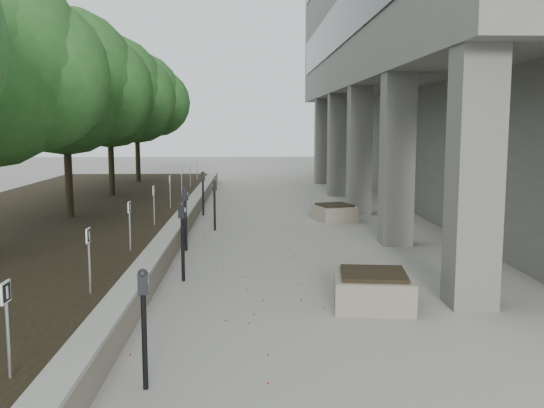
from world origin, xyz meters
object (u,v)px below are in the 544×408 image
object	(u,v)px
crabapple_tree_3	(66,113)
planter_back	(335,212)
crabapple_tree_4	(110,115)
parking_meter_3	(186,219)
crabapple_tree_5	(137,117)
parking_meter_2	(183,241)
parking_meter_4	(215,205)
parking_meter_5	(203,193)
parking_meter_1	(144,329)
planter_front	(373,289)

from	to	relation	value
crabapple_tree_3	planter_back	distance (m)	7.95
crabapple_tree_4	parking_meter_3	xyz separation A→B (m)	(3.32, -7.61, -2.40)
crabapple_tree_5	crabapple_tree_3	bearing A→B (deg)	-90.00
parking_meter_2	parking_meter_3	world-z (taller)	parking_meter_2
parking_meter_4	crabapple_tree_5	bearing A→B (deg)	92.24
crabapple_tree_5	parking_meter_2	distance (m)	15.91
parking_meter_5	crabapple_tree_4	bearing A→B (deg)	155.48
parking_meter_1	crabapple_tree_3	bearing A→B (deg)	101.22
parking_meter_1	parking_meter_5	distance (m)	12.67
crabapple_tree_5	parking_meter_1	distance (m)	20.38
crabapple_tree_4	crabapple_tree_5	world-z (taller)	same
parking_meter_2	parking_meter_3	xyz separation A→B (m)	(-0.23, 2.71, -0.01)
crabapple_tree_5	parking_meter_4	distance (m)	10.98
parking_meter_3	parking_meter_5	world-z (taller)	parking_meter_3
crabapple_tree_4	parking_meter_3	distance (m)	8.65
crabapple_tree_5	planter_back	distance (m)	11.49
crabapple_tree_4	crabapple_tree_5	size ratio (longest dim) A/B	1.00
parking_meter_4	planter_front	distance (m)	7.58
parking_meter_1	parking_meter_5	size ratio (longest dim) A/B	0.96
crabapple_tree_3	crabapple_tree_5	size ratio (longest dim) A/B	1.00
crabapple_tree_3	parking_meter_5	size ratio (longest dim) A/B	3.95
crabapple_tree_4	parking_meter_5	bearing A→B (deg)	-34.08
crabapple_tree_3	crabapple_tree_5	bearing A→B (deg)	90.00
parking_meter_4	planter_back	world-z (taller)	parking_meter_4
planter_front	parking_meter_5	bearing A→B (deg)	109.09
crabapple_tree_3	parking_meter_3	size ratio (longest dim) A/B	3.78
parking_meter_2	parking_meter_4	size ratio (longest dim) A/B	1.07
parking_meter_2	parking_meter_5	distance (m)	8.10
crabapple_tree_3	planter_front	bearing A→B (deg)	-46.34
parking_meter_4	planter_front	world-z (taller)	parking_meter_4
crabapple_tree_5	parking_meter_2	world-z (taller)	crabapple_tree_5
crabapple_tree_4	parking_meter_4	bearing A→B (deg)	-52.64
crabapple_tree_5	parking_meter_2	size ratio (longest dim) A/B	3.72
parking_meter_4	parking_meter_5	size ratio (longest dim) A/B	0.99
parking_meter_5	parking_meter_3	bearing A→B (deg)	-80.22
crabapple_tree_5	parking_meter_1	world-z (taller)	crabapple_tree_5
parking_meter_4	parking_meter_5	bearing A→B (deg)	81.93
crabapple_tree_4	parking_meter_4	world-z (taller)	crabapple_tree_4
planter_back	parking_meter_1	bearing A→B (deg)	-107.47
parking_meter_1	planter_front	distance (m)	4.22
parking_meter_3	parking_meter_5	distance (m)	5.38
crabapple_tree_3	crabapple_tree_5	distance (m)	10.00
parking_meter_1	parking_meter_5	world-z (taller)	parking_meter_5
parking_meter_4	parking_meter_5	xyz separation A→B (m)	(-0.52, 2.77, 0.01)
crabapple_tree_5	parking_meter_5	distance (m)	8.31
parking_meter_2	planter_front	bearing A→B (deg)	-8.33
crabapple_tree_4	parking_meter_1	xyz separation A→B (m)	(3.64, -14.90, -2.46)
crabapple_tree_4	crabapple_tree_5	distance (m)	5.00
parking_meter_4	parking_meter_2	bearing A→B (deg)	-111.50
parking_meter_3	planter_back	distance (m)	5.74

